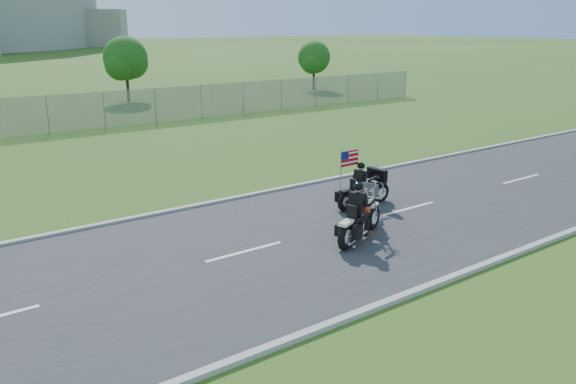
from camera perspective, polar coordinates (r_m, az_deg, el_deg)
ground at (r=15.37m, az=1.98°, el=-4.55°), size 420.00×420.00×0.00m
road at (r=15.36m, az=1.98°, el=-4.48°), size 120.00×8.00×0.04m
curb_north at (r=18.55m, az=-5.62°, el=-0.68°), size 120.00×0.18×0.12m
curb_south at (r=12.65m, az=13.32°, el=-9.66°), size 120.00×0.18×0.12m
tree_fence_near at (r=44.03m, az=-16.13°, el=12.70°), size 3.52×3.28×4.75m
tree_fence_far at (r=50.07m, az=2.67°, el=13.35°), size 3.08×2.87×4.20m
motorcycle_lead at (r=15.04m, az=7.27°, el=-3.02°), size 2.35×1.25×1.67m
motorcycle_follow at (r=17.77m, az=7.73°, el=0.02°), size 2.23×0.74×1.86m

